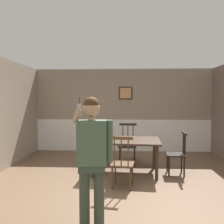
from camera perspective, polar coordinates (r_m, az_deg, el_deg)
The scene contains 7 objects.
ground_plane at distance 4.48m, azimuth 2.79°, elevation -19.10°, with size 7.25×7.25×0.00m, color brown.
room_back_partition at distance 7.46m, azimuth 2.76°, elevation 0.06°, with size 5.83×0.17×2.69m.
dining_table at distance 5.28m, azimuth 3.43°, elevation -7.90°, with size 1.65×1.17×0.77m.
chair_near_window at distance 5.38m, azimuth 16.17°, elevation -10.11°, with size 0.44×0.44×0.97m.
chair_by_doorway at distance 6.22m, azimuth 3.96°, elevation -8.10°, with size 0.51×0.51×1.04m.
chair_at_table_head at distance 4.44m, azimuth 2.63°, elevation -12.67°, with size 0.48×0.48×1.02m.
person_figure at distance 3.04m, azimuth -5.05°, elevation -10.04°, with size 0.55×0.26×1.73m.
Camera 1 is at (-0.01, -4.15, 1.69)m, focal length 36.18 mm.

